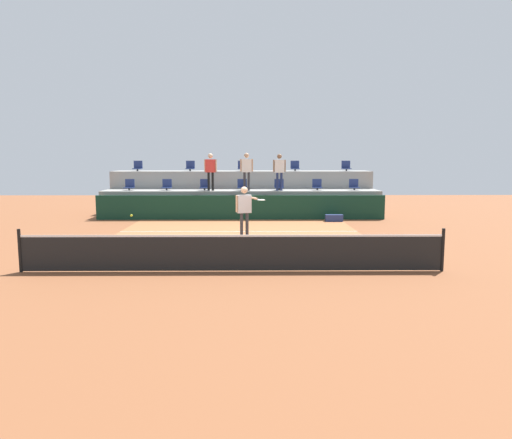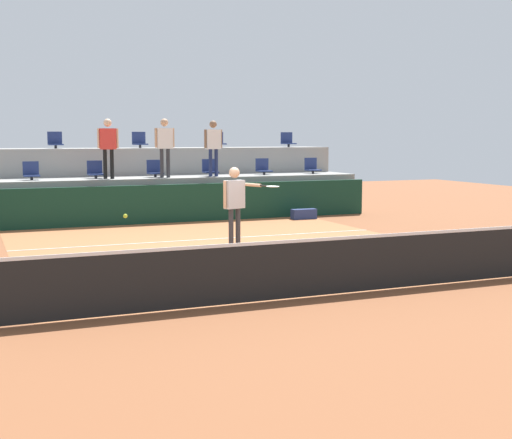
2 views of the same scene
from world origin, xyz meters
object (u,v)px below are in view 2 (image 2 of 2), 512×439
Objects in this scene: stadium_chair_lower_left at (31,172)px; stadium_chair_lower_far_right at (312,167)px; stadium_chair_upper_center at (139,141)px; stadium_chair_upper_far_right at (288,141)px; stadium_chair_lower_mid_left at (95,171)px; equipment_bag at (304,214)px; stadium_chair_upper_right at (218,141)px; stadium_chair_lower_mid_right at (210,169)px; spectator_in_grey at (108,143)px; stadium_chair_lower_center at (155,170)px; spectator_leaning_on_rail at (165,142)px; stadium_chair_upper_left at (55,141)px; spectator_in_white at (213,143)px; tennis_ball at (125,216)px; tennis_player at (236,198)px; stadium_chair_lower_right at (263,168)px.

stadium_chair_lower_left is 1.00× the size of stadium_chair_lower_far_right.
stadium_chair_upper_center is 1.00× the size of stadium_chair_upper_far_right.
stadium_chair_upper_center reaches higher than stadium_chair_lower_mid_left.
equipment_bag is (4.09, -3.73, -2.16)m from stadium_chair_upper_center.
stadium_chair_lower_left is 6.54m from stadium_chair_upper_right.
spectator_in_grey is (-3.21, -0.38, 0.83)m from stadium_chair_lower_mid_right.
spectator_in_grey is at bearing 164.32° from equipment_bag.
spectator_leaning_on_rail reaches higher than stadium_chair_lower_center.
stadium_chair_lower_far_right is at bearing -18.61° from stadium_chair_upper_center.
stadium_chair_lower_mid_right is at bearing 180.00° from stadium_chair_lower_far_right.
stadium_chair_lower_left is 2.18m from stadium_chair_upper_left.
stadium_chair_lower_far_right is at bearing -12.70° from stadium_chair_upper_left.
spectator_in_white is (4.41, -2.18, -0.04)m from stadium_chair_upper_left.
stadium_chair_lower_left is 9.49m from tennis_ball.
spectator_leaning_on_rail reaches higher than stadium_chair_upper_left.
spectator_leaning_on_rail is 1.03× the size of spectator_in_white.
stadium_chair_lower_left is 1.00× the size of stadium_chair_lower_center.
tennis_ball is at bearing -91.30° from stadium_chair_upper_left.
stadium_chair_lower_mid_left is 0.29× the size of tennis_player.
equipment_bag is (2.31, -1.93, -1.31)m from stadium_chair_lower_mid_right.
stadium_chair_upper_far_right reaches higher than tennis_player.
stadium_chair_upper_right is 7.65× the size of tennis_ball.
stadium_chair_lower_mid_right is at bearing 140.07° from equipment_bag.
stadium_chair_upper_right is at bearing 110.58° from equipment_bag.
spectator_in_white is at bearing 0.00° from spectator_leaning_on_rail.
stadium_chair_lower_left and stadium_chair_lower_center have the same top height.
tennis_ball is at bearing -117.19° from spectator_in_white.
stadium_chair_lower_mid_left is 0.97m from spectator_in_grey.
stadium_chair_lower_right is at bearing 11.89° from spectator_in_white.
stadium_chair_upper_left and stadium_chair_upper_right have the same top height.
spectator_leaning_on_rail reaches higher than stadium_chair_lower_far_right.
spectator_in_grey is (0.32, -0.38, 0.83)m from stadium_chair_lower_mid_left.
stadium_chair_upper_left is at bearing 109.58° from tennis_player.
stadium_chair_upper_right is 1.00× the size of stadium_chair_upper_far_right.
stadium_chair_lower_center is at bearing 119.68° from spectator_leaning_on_rail.
stadium_chair_upper_far_right is (8.84, 1.80, 0.85)m from stadium_chair_lower_left.
stadium_chair_upper_far_right reaches higher than stadium_chair_lower_mid_left.
stadium_chair_lower_mid_right is (3.53, 0.00, 0.00)m from stadium_chair_lower_mid_left.
stadium_chair_lower_mid_left is 7.33m from stadium_chair_upper_far_right.
stadium_chair_lower_left is at bearing 175.86° from spectator_in_white.
stadium_chair_lower_far_right is 8.11m from tennis_player.
spectator_in_white is (3.52, -0.38, 0.81)m from stadium_chair_lower_mid_left.
stadium_chair_lower_mid_right is 1.81m from stadium_chair_lower_right.
tennis_player is 6.21m from spectator_in_white.
stadium_chair_upper_right is 0.29× the size of tennis_player.
tennis_player is at bearing -103.84° from stadium_chair_lower_mid_right.
stadium_chair_lower_mid_left is at bearing 173.77° from spectator_in_white.
stadium_chair_lower_right is 1.00× the size of stadium_chair_upper_center.
stadium_chair_lower_mid_right is at bearing 180.00° from stadium_chair_lower_right.
stadium_chair_upper_right is 2.37m from spectator_in_white.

